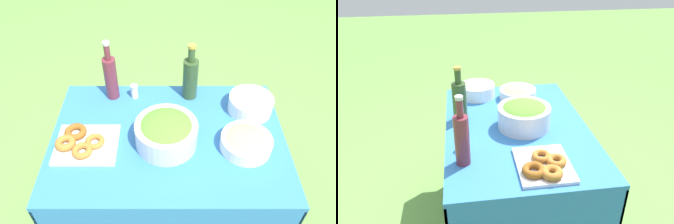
% 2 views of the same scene
% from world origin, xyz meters
% --- Properties ---
extents(ground_plane, '(14.00, 14.00, 0.00)m').
position_xyz_m(ground_plane, '(0.00, 0.00, 0.00)').
color(ground_plane, '#609342').
extents(picnic_table, '(1.11, 0.77, 0.73)m').
position_xyz_m(picnic_table, '(0.00, 0.00, 0.62)').
color(picnic_table, '#2D6BB2').
rests_on(picnic_table, ground_plane).
extents(salad_bowl, '(0.29, 0.29, 0.14)m').
position_xyz_m(salad_bowl, '(-0.01, -0.04, 0.80)').
color(salad_bowl, silver).
rests_on(salad_bowl, picnic_table).
extents(pasta_bowl, '(0.23, 0.23, 0.08)m').
position_xyz_m(pasta_bowl, '(0.36, -0.07, 0.77)').
color(pasta_bowl, white).
rests_on(pasta_bowl, picnic_table).
extents(donut_platter, '(0.30, 0.25, 0.05)m').
position_xyz_m(donut_platter, '(-0.39, -0.06, 0.75)').
color(donut_platter, silver).
rests_on(donut_platter, picnic_table).
extents(plate_stack, '(0.22, 0.22, 0.08)m').
position_xyz_m(plate_stack, '(0.42, 0.18, 0.77)').
color(plate_stack, white).
rests_on(plate_stack, picnic_table).
extents(olive_oil_bottle, '(0.08, 0.08, 0.32)m').
position_xyz_m(olive_oil_bottle, '(0.12, 0.30, 0.85)').
color(olive_oil_bottle, '#2D4723').
rests_on(olive_oil_bottle, picnic_table).
extents(wine_bottle, '(0.07, 0.07, 0.34)m').
position_xyz_m(wine_bottle, '(-0.30, 0.30, 0.86)').
color(wine_bottle, maroon).
rests_on(wine_bottle, picnic_table).
extents(salt_shaker, '(0.04, 0.04, 0.08)m').
position_xyz_m(salt_shaker, '(-0.18, 0.29, 0.77)').
color(salt_shaker, white).
rests_on(salt_shaker, picnic_table).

